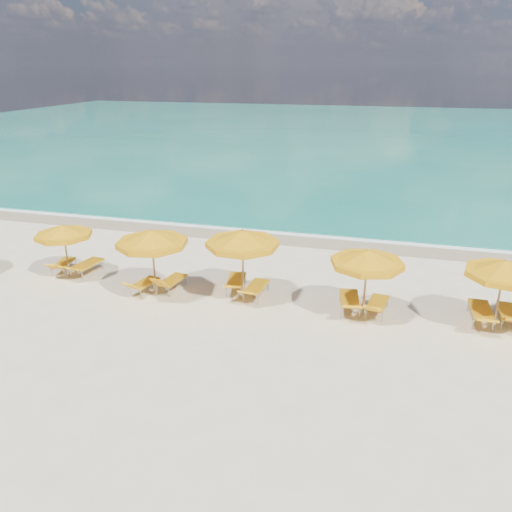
# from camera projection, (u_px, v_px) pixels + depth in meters

# --- Properties ---
(ground_plane) EXTENTS (120.00, 120.00, 0.00)m
(ground_plane) POSITION_uv_depth(u_px,v_px,m) (245.00, 302.00, 17.61)
(ground_plane) COLOR beige
(ocean) EXTENTS (120.00, 80.00, 0.30)m
(ocean) POSITION_uv_depth(u_px,v_px,m) (355.00, 132.00, 60.84)
(ocean) COLOR #136D5A
(ocean) RESTS_ON ground
(wet_sand_band) EXTENTS (120.00, 2.60, 0.01)m
(wet_sand_band) POSITION_uv_depth(u_px,v_px,m) (287.00, 237.00, 24.27)
(wet_sand_band) COLOR tan
(wet_sand_band) RESTS_ON ground
(foam_line) EXTENTS (120.00, 1.20, 0.03)m
(foam_line) POSITION_uv_depth(u_px,v_px,m) (291.00, 232.00, 24.99)
(foam_line) COLOR white
(foam_line) RESTS_ON ground
(whitecap_near) EXTENTS (14.00, 0.36, 0.05)m
(whitecap_near) POSITION_uv_depth(u_px,v_px,m) (230.00, 186.00, 34.37)
(whitecap_near) COLOR white
(whitecap_near) RESTS_ON ground
(whitecap_far) EXTENTS (18.00, 0.30, 0.05)m
(whitecap_far) POSITION_uv_depth(u_px,v_px,m) (437.00, 176.00, 37.29)
(whitecap_far) COLOR white
(whitecap_far) RESTS_ON ground
(umbrella_2) EXTENTS (2.18, 2.18, 2.18)m
(umbrella_2) POSITION_uv_depth(u_px,v_px,m) (63.00, 232.00, 19.10)
(umbrella_2) COLOR tan
(umbrella_2) RESTS_ON ground
(umbrella_3) EXTENTS (2.99, 2.99, 2.56)m
(umbrella_3) POSITION_uv_depth(u_px,v_px,m) (152.00, 239.00, 17.37)
(umbrella_3) COLOR tan
(umbrella_3) RESTS_ON ground
(umbrella_4) EXTENTS (3.31, 3.31, 2.62)m
(umbrella_4) POSITION_uv_depth(u_px,v_px,m) (243.00, 239.00, 17.16)
(umbrella_4) COLOR tan
(umbrella_4) RESTS_ON ground
(umbrella_5) EXTENTS (2.61, 2.61, 2.42)m
(umbrella_5) POSITION_uv_depth(u_px,v_px,m) (367.00, 259.00, 15.92)
(umbrella_5) COLOR tan
(umbrella_5) RESTS_ON ground
(umbrella_6) EXTENTS (2.73, 2.73, 2.37)m
(umbrella_6) POSITION_uv_depth(u_px,v_px,m) (504.00, 269.00, 15.20)
(umbrella_6) COLOR tan
(umbrella_6) RESTS_ON ground
(lounger_2_left) EXTENTS (0.83, 1.71, 0.71)m
(lounger_2_left) POSITION_uv_depth(u_px,v_px,m) (64.00, 267.00, 20.18)
(lounger_2_left) COLOR #A5A8AD
(lounger_2_left) RESTS_ON ground
(lounger_2_right) EXTENTS (0.89, 1.99, 0.75)m
(lounger_2_right) POSITION_uv_depth(u_px,v_px,m) (86.00, 268.00, 19.95)
(lounger_2_right) COLOR #A5A8AD
(lounger_2_right) RESTS_ON ground
(lounger_3_left) EXTENTS (0.84, 1.66, 0.72)m
(lounger_3_left) POSITION_uv_depth(u_px,v_px,m) (144.00, 287.00, 18.38)
(lounger_3_left) COLOR #A5A8AD
(lounger_3_left) RESTS_ON ground
(lounger_3_right) EXTENTS (0.86, 1.75, 0.83)m
(lounger_3_right) POSITION_uv_depth(u_px,v_px,m) (171.00, 284.00, 18.53)
(lounger_3_right) COLOR #A5A8AD
(lounger_3_right) RESTS_ON ground
(lounger_4_left) EXTENTS (0.95, 2.01, 0.72)m
(lounger_4_left) POSITION_uv_depth(u_px,v_px,m) (236.00, 285.00, 18.47)
(lounger_4_left) COLOR #A5A8AD
(lounger_4_left) RESTS_ON ground
(lounger_4_right) EXTENTS (0.73, 1.88, 0.71)m
(lounger_4_right) POSITION_uv_depth(u_px,v_px,m) (256.00, 291.00, 17.96)
(lounger_4_right) COLOR #A5A8AD
(lounger_4_right) RESTS_ON ground
(lounger_5_left) EXTENTS (0.91, 2.05, 0.77)m
(lounger_5_left) POSITION_uv_depth(u_px,v_px,m) (349.00, 304.00, 16.97)
(lounger_5_left) COLOR #A5A8AD
(lounger_5_left) RESTS_ON ground
(lounger_5_right) EXTENTS (0.82, 1.84, 0.77)m
(lounger_5_right) POSITION_uv_depth(u_px,v_px,m) (377.00, 308.00, 16.74)
(lounger_5_right) COLOR #A5A8AD
(lounger_5_right) RESTS_ON ground
(lounger_6_left) EXTENTS (0.68, 2.05, 0.74)m
(lounger_6_left) POSITION_uv_depth(u_px,v_px,m) (480.00, 315.00, 16.19)
(lounger_6_left) COLOR #A5A8AD
(lounger_6_left) RESTS_ON ground
(lounger_6_right) EXTENTS (0.69, 1.91, 0.76)m
(lounger_6_right) POSITION_uv_depth(u_px,v_px,m) (508.00, 317.00, 16.10)
(lounger_6_right) COLOR #A5A8AD
(lounger_6_right) RESTS_ON ground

